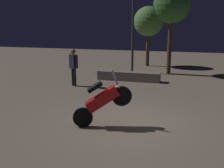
{
  "coord_description": "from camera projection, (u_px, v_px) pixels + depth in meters",
  "views": [
    {
      "loc": [
        1.63,
        -7.2,
        2.89
      ],
      "look_at": [
        -0.58,
        0.63,
        1.0
      ],
      "focal_mm": 43.02,
      "sensor_mm": 36.0,
      "label": 1
    }
  ],
  "objects": [
    {
      "name": "ground_plane",
      "position": [
        125.0,
        123.0,
        7.83
      ],
      "size": [
        40.0,
        40.0,
        0.0
      ],
      "primitive_type": "plane",
      "color": "#756656"
    },
    {
      "name": "motorcycle_red_foreground",
      "position": [
        102.0,
        101.0,
        7.47
      ],
      "size": [
        1.57,
        0.73,
        1.63
      ],
      "rotation": [
        0.0,
        0.0,
        0.39
      ],
      "color": "black",
      "rests_on": "ground_plane"
    },
    {
      "name": "person_rider_beside",
      "position": [
        73.0,
        64.0,
        12.19
      ],
      "size": [
        0.62,
        0.42,
        1.7
      ],
      "rotation": [
        0.0,
        0.0,
        1.03
      ],
      "color": "black",
      "rests_on": "ground_plane"
    },
    {
      "name": "streetlamp_far",
      "position": [
        133.0,
        18.0,
        15.05
      ],
      "size": [
        0.36,
        0.36,
        4.85
      ],
      "color": "#38383D",
      "rests_on": "ground_plane"
    },
    {
      "name": "tree_left_bg",
      "position": [
        148.0,
        22.0,
        17.42
      ],
      "size": [
        1.93,
        1.93,
        3.88
      ],
      "color": "#4C331E",
      "rests_on": "ground_plane"
    },
    {
      "name": "tree_center_bg",
      "position": [
        172.0,
        6.0,
        14.51
      ],
      "size": [
        1.99,
        1.99,
        4.78
      ],
      "color": "#4C331E",
      "rests_on": "ground_plane"
    },
    {
      "name": "planter_wall_low",
      "position": [
        128.0,
        76.0,
        13.47
      ],
      "size": [
        3.16,
        0.5,
        0.45
      ],
      "color": "gray",
      "rests_on": "ground_plane"
    }
  ]
}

